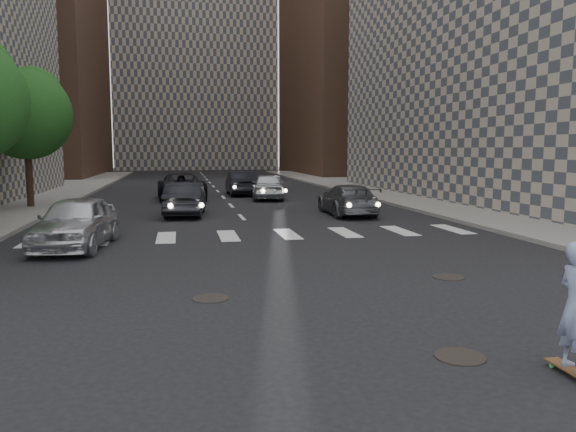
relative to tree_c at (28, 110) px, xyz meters
name	(u,v)px	position (x,y,z in m)	size (l,w,h in m)	color
ground	(328,311)	(9.45, -19.14, -4.65)	(160.00, 160.00, 0.00)	black
sidewalk_right	(482,198)	(23.95, 0.86, -4.57)	(13.00, 80.00, 0.15)	gray
tower_right	(373,18)	(29.45, 35.86, 13.35)	(18.00, 24.00, 36.00)	brown
tower_center	(193,6)	(9.45, 58.86, 19.35)	(22.00, 20.00, 48.00)	#ADA08E
tree_c	(28,110)	(0.00, 0.00, 0.00)	(4.20, 4.20, 6.60)	#382619
manhole_a	(460,357)	(10.65, -21.64, -4.64)	(0.70, 0.70, 0.02)	black
manhole_b	(211,298)	(7.45, -17.94, -4.64)	(0.70, 0.70, 0.02)	black
manhole_c	(448,277)	(12.75, -17.14, -4.64)	(0.70, 0.70, 0.02)	black
silver_sedan	(76,222)	(3.95, -11.55, -3.90)	(1.77, 4.41, 1.50)	silver
traffic_car_a	(185,199)	(7.15, -4.07, -3.93)	(1.51, 4.33, 1.43)	black
traffic_car_b	(347,200)	(14.07, -5.14, -3.98)	(1.87, 4.59, 1.33)	#53545A
traffic_car_c	(181,186)	(6.99, 4.00, -3.89)	(2.52, 5.47, 1.52)	black
traffic_car_d	(268,186)	(11.85, 3.03, -3.89)	(1.78, 4.43, 1.51)	#AAADB2
traffic_car_e	(241,183)	(10.66, 6.34, -3.91)	(1.55, 4.46, 1.47)	black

